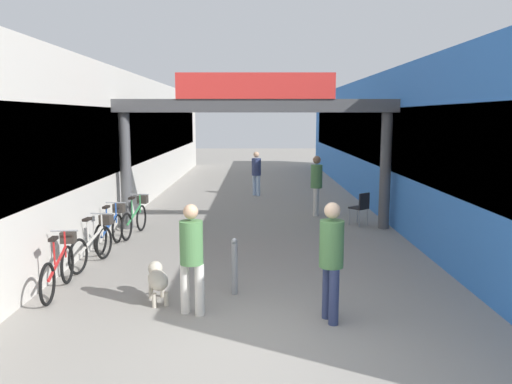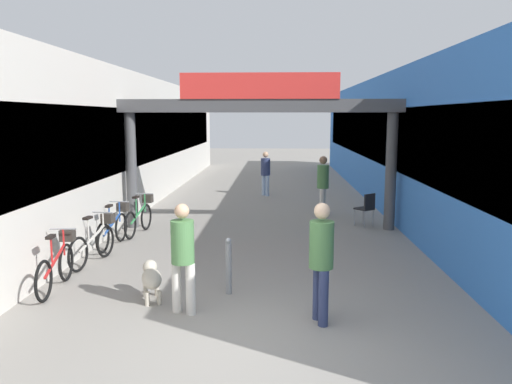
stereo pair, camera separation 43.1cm
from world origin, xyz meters
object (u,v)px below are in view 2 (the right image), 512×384
at_px(bicycle_red_nearest, 58,263).
at_px(pedestrian_with_dog, 183,251).
at_px(bicycle_silver_second, 95,241).
at_px(bicycle_blue_third, 114,227).
at_px(bicycle_green_farthest, 140,216).
at_px(pedestrian_elderly_walking, 266,171).
at_px(pedestrian_companion, 321,255).
at_px(pedestrian_carrying_crate, 323,182).
at_px(bollard_post_metal, 229,266).
at_px(dog_on_leash, 151,277).
at_px(cafe_chair_black_nearer, 367,207).

bearing_deg(bicycle_red_nearest, pedestrian_with_dog, -22.81).
xyz_separation_m(bicycle_silver_second, bicycle_blue_third, (-0.05, 1.31, 0.00)).
distance_m(pedestrian_with_dog, bicycle_blue_third, 4.48).
bearing_deg(bicycle_green_farthest, pedestrian_elderly_walking, 64.15).
xyz_separation_m(pedestrian_companion, pedestrian_elderly_walking, (-1.04, 11.45, -0.06)).
distance_m(pedestrian_carrying_crate, bicycle_blue_third, 6.23).
xyz_separation_m(bicycle_red_nearest, bollard_post_metal, (2.92, -0.14, 0.04)).
bearing_deg(bicycle_silver_second, bicycle_red_nearest, -93.17).
height_order(dog_on_leash, bollard_post_metal, bollard_post_metal).
height_order(bicycle_red_nearest, bicycle_blue_third, same).
bearing_deg(pedestrian_elderly_walking, bicycle_red_nearest, -107.80).
bearing_deg(bicycle_blue_third, pedestrian_companion, -43.58).
xyz_separation_m(pedestrian_carrying_crate, bollard_post_metal, (-2.13, -6.63, -0.53)).
bearing_deg(pedestrian_carrying_crate, pedestrian_companion, -95.31).
relative_size(pedestrian_carrying_crate, bicycle_red_nearest, 1.04).
relative_size(bicycle_red_nearest, cafe_chair_black_nearer, 1.90).
distance_m(pedestrian_companion, bollard_post_metal, 1.86).
bearing_deg(pedestrian_carrying_crate, bicycle_silver_second, -134.93).
xyz_separation_m(pedestrian_with_dog, pedestrian_companion, (1.99, -0.26, 0.05)).
height_order(bicycle_silver_second, bicycle_green_farthest, same).
bearing_deg(pedestrian_carrying_crate, bicycle_blue_third, -143.82).
bearing_deg(pedestrian_carrying_crate, pedestrian_elderly_walking, 115.39).
height_order(pedestrian_carrying_crate, cafe_chair_black_nearer, pedestrian_carrying_crate).
bearing_deg(bicycle_green_farthest, cafe_chair_black_nearer, 10.08).
bearing_deg(bollard_post_metal, pedestrian_with_dog, -124.88).
xyz_separation_m(dog_on_leash, bicycle_silver_second, (-1.63, 1.97, 0.07)).
relative_size(pedestrian_with_dog, pedestrian_companion, 0.96).
bearing_deg(cafe_chair_black_nearer, bicycle_green_farthest, -169.92).
distance_m(pedestrian_with_dog, bicycle_red_nearest, 2.58).
height_order(bicycle_red_nearest, bicycle_green_farthest, same).
bearing_deg(bicycle_silver_second, bollard_post_metal, -30.46).
height_order(dog_on_leash, bicycle_green_farthest, bicycle_green_farthest).
bearing_deg(bicycle_green_farthest, bicycle_blue_third, -102.00).
xyz_separation_m(bicycle_silver_second, bicycle_green_farthest, (0.21, 2.53, 0.00)).
bearing_deg(bicycle_blue_third, pedestrian_carrying_crate, 36.18).
height_order(pedestrian_companion, bicycle_silver_second, pedestrian_companion).
bearing_deg(bicycle_red_nearest, pedestrian_carrying_crate, 52.19).
bearing_deg(pedestrian_companion, pedestrian_with_dog, 172.51).
relative_size(bollard_post_metal, cafe_chair_black_nearer, 1.06).
height_order(dog_on_leash, bicycle_silver_second, bicycle_silver_second).
bearing_deg(dog_on_leash, bicycle_green_farthest, 107.47).
relative_size(pedestrian_companion, pedestrian_carrying_crate, 0.98).
bearing_deg(pedestrian_companion, bicycle_blue_third, 136.42).
height_order(bicycle_green_farthest, bollard_post_metal, bicycle_green_farthest).
distance_m(pedestrian_carrying_crate, dog_on_leash, 7.72).
bearing_deg(pedestrian_elderly_walking, pedestrian_companion, -84.79).
relative_size(bicycle_silver_second, bollard_post_metal, 1.78).
xyz_separation_m(bollard_post_metal, cafe_chair_black_nearer, (3.16, 5.22, 0.06)).
bearing_deg(pedestrian_companion, bollard_post_metal, 141.87).
xyz_separation_m(bicycle_green_farthest, bollard_post_metal, (2.62, -4.19, 0.04)).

